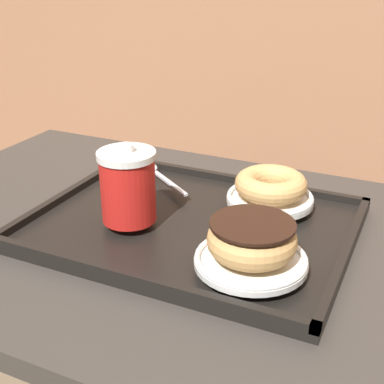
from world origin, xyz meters
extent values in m
cube|color=#38332D|center=(0.00, 0.00, 0.70)|extent=(0.99, 0.65, 0.03)
cube|color=black|center=(0.03, 0.01, 0.72)|extent=(0.47, 0.36, 0.01)
cube|color=black|center=(0.03, -0.16, 0.74)|extent=(0.47, 0.01, 0.01)
cube|color=black|center=(0.03, 0.19, 0.74)|extent=(0.47, 0.01, 0.01)
cube|color=black|center=(-0.20, 0.01, 0.74)|extent=(0.01, 0.36, 0.01)
cube|color=black|center=(0.26, 0.01, 0.74)|extent=(0.01, 0.36, 0.01)
cylinder|color=red|center=(-0.05, -0.04, 0.79)|extent=(0.08, 0.08, 0.10)
cylinder|color=white|center=(-0.05, -0.04, 0.84)|extent=(0.09, 0.09, 0.01)
cylinder|color=white|center=(-0.05, -0.04, 0.86)|extent=(0.02, 0.02, 0.01)
cylinder|color=white|center=(0.16, -0.08, 0.75)|extent=(0.15, 0.15, 0.01)
torus|color=white|center=(0.16, -0.08, 0.75)|extent=(0.15, 0.15, 0.01)
torus|color=tan|center=(0.16, -0.08, 0.78)|extent=(0.11, 0.11, 0.04)
cylinder|color=black|center=(0.16, -0.08, 0.80)|extent=(0.11, 0.11, 0.00)
cylinder|color=white|center=(0.12, 0.11, 0.75)|extent=(0.14, 0.14, 0.01)
torus|color=white|center=(0.12, 0.11, 0.75)|extent=(0.14, 0.14, 0.01)
torus|color=tan|center=(0.12, 0.11, 0.77)|extent=(0.11, 0.11, 0.04)
ellipsoid|color=silver|center=(-0.12, 0.15, 0.75)|extent=(0.04, 0.04, 0.01)
cube|color=silver|center=(-0.06, 0.11, 0.74)|extent=(0.10, 0.07, 0.00)
camera|label=1|loc=(0.34, -0.64, 1.11)|focal=50.00mm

